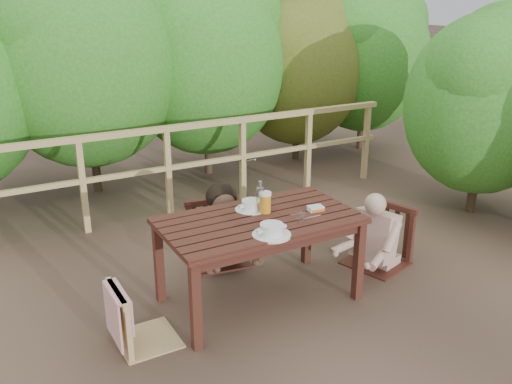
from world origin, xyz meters
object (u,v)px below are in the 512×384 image
soup_far (252,205)px  bottle (260,198)px  chair_far (218,210)px  butter_tub (316,209)px  woman (216,198)px  diner_right (383,204)px  chair_left (144,287)px  tumbler (302,219)px  table (259,260)px  bread_roll (274,228)px  soup_near (272,230)px  chair_right (380,213)px  beer_glass (265,203)px

soup_far → bottle: 0.14m
chair_far → bottle: (0.06, -0.67, 0.33)m
chair_far → butter_tub: bearing=-53.4°
woman → diner_right: size_ratio=1.05×
chair_left → bottle: bottle is taller
chair_left → tumbler: bearing=-96.3°
table → bottle: (0.06, 0.09, 0.48)m
bread_roll → bottle: bearing=76.4°
chair_far → diner_right: 1.46m
bread_roll → tumbler: bearing=8.8°
bread_roll → soup_near: bearing=-138.3°
chair_far → diner_right: bearing=-22.1°
diner_right → bread_roll: diner_right is taller
chair_right → beer_glass: bearing=-109.6°
soup_near → beer_glass: (0.17, 0.38, 0.04)m
soup_far → tumbler: size_ratio=3.15×
woman → butter_tub: bearing=126.1°
soup_far → beer_glass: beer_glass is taller
diner_right → beer_glass: bearing=70.4°
diner_right → butter_tub: size_ratio=9.66×
chair_right → beer_glass: chair_right is taller
diner_right → butter_tub: (-0.80, -0.11, 0.14)m
beer_glass → soup_far: bearing=117.6°
woman → chair_far: bearing=98.4°
beer_glass → tumbler: beer_glass is taller
bottle → tumbler: bottle is taller
chair_far → bottle: 0.75m
beer_glass → diner_right: bearing=-2.5°
bottle → soup_far: bearing=103.3°
soup_near → butter_tub: bearing=22.4°
bread_roll → bottle: size_ratio=0.49×
chair_left → bread_roll: chair_left is taller
chair_right → beer_glass: (-1.13, 0.05, 0.28)m
chair_left → chair_far: (0.97, 0.87, 0.07)m
woman → chair_right: bearing=156.6°
chair_left → butter_tub: size_ratio=7.14×
woman → butter_tub: woman is taller
chair_left → chair_far: size_ratio=0.85×
chair_right → diner_right: (0.03, 0.00, 0.08)m
chair_left → bread_roll: (0.94, -0.16, 0.30)m
bread_roll → bottle: 0.38m
soup_near → beer_glass: beer_glass is taller
table → bread_roll: 0.47m
soup_near → chair_far: bearing=86.1°
chair_far → chair_right: chair_far is taller
table → tumbler: (0.24, -0.23, 0.39)m
chair_left → chair_far: chair_far is taller
woman → butter_tub: (0.46, -0.87, 0.11)m
table → bottle: size_ratio=5.53×
diner_right → soup_far: size_ratio=4.41×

